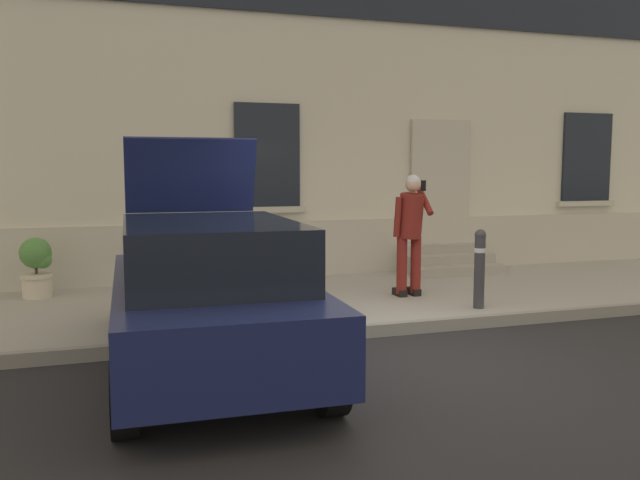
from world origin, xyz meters
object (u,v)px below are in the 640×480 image
bollard_near_person (480,266)px  planter_cream (37,266)px  hatchback_car_navy (209,292)px  person_on_phone (410,227)px  planter_charcoal (191,258)px

bollard_near_person → planter_cream: size_ratio=1.22×
hatchback_car_navy → bollard_near_person: hatchback_car_navy is taller
hatchback_car_navy → person_on_phone: hatchback_car_navy is taller
bollard_near_person → person_on_phone: 1.21m
bollard_near_person → planter_charcoal: size_ratio=1.22×
hatchback_car_navy → planter_cream: (-1.88, 3.78, -0.19)m
planter_charcoal → planter_cream: bearing=-176.1°
hatchback_car_navy → bollard_near_person: size_ratio=3.93×
bollard_near_person → planter_charcoal: (-3.41, 2.74, -0.11)m
bollard_near_person → planter_cream: bollard_near_person is taller
planter_cream → bollard_near_person: bearing=-24.8°
planter_cream → person_on_phone: bearing=-17.3°
hatchback_car_navy → person_on_phone: (3.20, 2.20, 0.35)m
person_on_phone → planter_charcoal: bearing=163.6°
bollard_near_person → hatchback_car_navy: bearing=-162.2°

